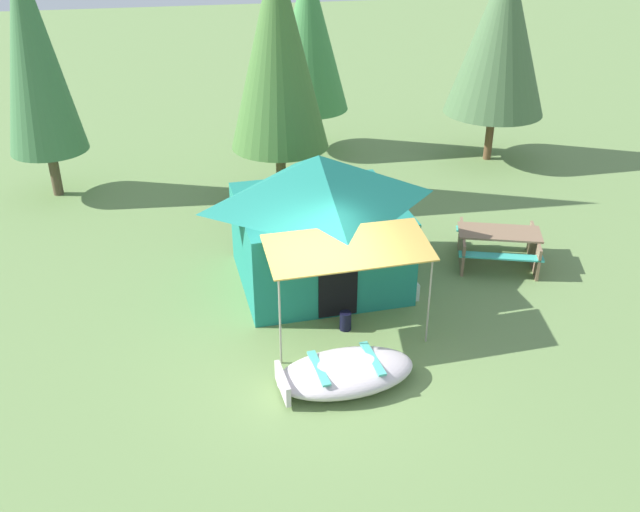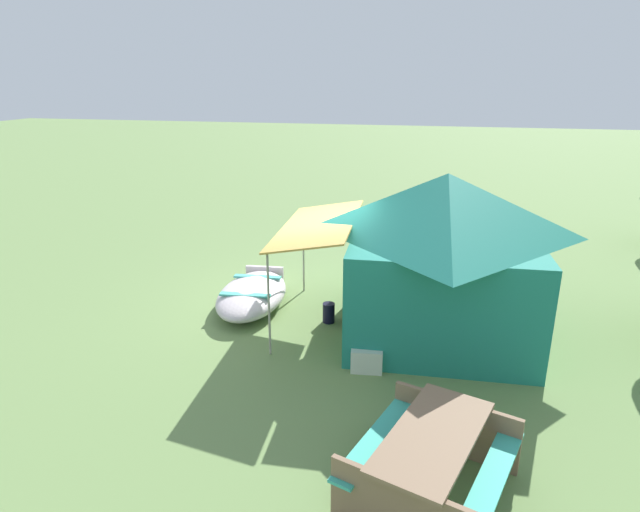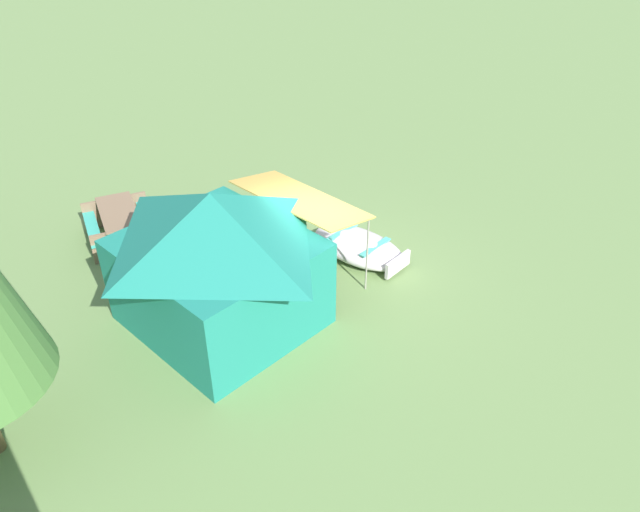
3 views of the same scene
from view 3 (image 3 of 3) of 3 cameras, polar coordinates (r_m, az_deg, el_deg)
name	(u,v)px [view 3 (image 3 of 3)]	position (r m, az deg, el deg)	size (l,w,h in m)	color
ground_plane	(333,278)	(13.07, 1.25, -2.04)	(80.00, 80.00, 0.00)	#69874C
beached_rowboat	(359,246)	(13.66, 3.61, 0.89)	(2.44, 1.45, 0.47)	silver
canvas_cabin_tent	(217,258)	(11.29, -9.51, -0.19)	(3.61, 4.50, 2.76)	#1D7B6B
picnic_table	(120,222)	(14.82, -18.06, 3.06)	(2.14, 1.98, 0.75)	#82664C
cooler_box	(218,258)	(13.55, -9.44, -0.16)	(0.47, 0.36, 0.36)	silver
fuel_can	(294,270)	(13.00, -2.46, -1.29)	(0.22, 0.22, 0.36)	black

